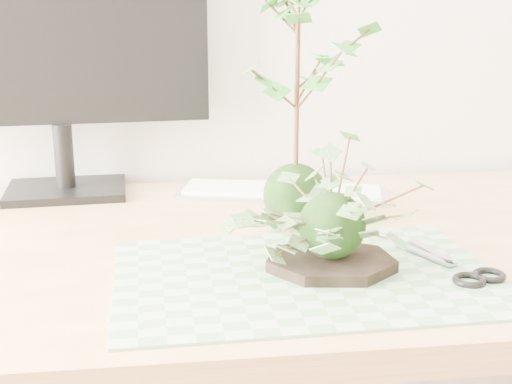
{
  "coord_description": "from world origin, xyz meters",
  "views": [
    {
      "loc": [
        -0.12,
        0.24,
        1.1
      ],
      "look_at": [
        0.0,
        1.14,
        0.84
      ],
      "focal_mm": 50.0,
      "sensor_mm": 36.0,
      "label": 1
    }
  ],
  "objects_px": {
    "desk": "(283,293)",
    "ivy_kokedama": "(333,195)",
    "monitor": "(56,44)",
    "maple_kokedama": "(298,36)",
    "keyboard": "(282,192)"
  },
  "relations": [
    {
      "from": "desk",
      "to": "monitor",
      "type": "xyz_separation_m",
      "value": [
        -0.35,
        0.3,
        0.36
      ]
    },
    {
      "from": "maple_kokedama",
      "to": "keyboard",
      "type": "height_order",
      "value": "maple_kokedama"
    },
    {
      "from": "desk",
      "to": "keyboard",
      "type": "height_order",
      "value": "keyboard"
    },
    {
      "from": "maple_kokedama",
      "to": "monitor",
      "type": "height_order",
      "value": "monitor"
    },
    {
      "from": "maple_kokedama",
      "to": "desk",
      "type": "bearing_deg",
      "value": -115.63
    },
    {
      "from": "ivy_kokedama",
      "to": "monitor",
      "type": "bearing_deg",
      "value": 132.32
    },
    {
      "from": "keyboard",
      "to": "monitor",
      "type": "xyz_separation_m",
      "value": [
        -0.39,
        0.07,
        0.26
      ]
    },
    {
      "from": "desk",
      "to": "ivy_kokedama",
      "type": "xyz_separation_m",
      "value": [
        0.04,
        -0.13,
        0.19
      ]
    },
    {
      "from": "maple_kokedama",
      "to": "keyboard",
      "type": "bearing_deg",
      "value": 87.24
    },
    {
      "from": "desk",
      "to": "ivy_kokedama",
      "type": "relative_size",
      "value": 5.42
    },
    {
      "from": "ivy_kokedama",
      "to": "monitor",
      "type": "height_order",
      "value": "monitor"
    },
    {
      "from": "maple_kokedama",
      "to": "keyboard",
      "type": "relative_size",
      "value": 1.07
    },
    {
      "from": "desk",
      "to": "monitor",
      "type": "relative_size",
      "value": 3.04
    },
    {
      "from": "ivy_kokedama",
      "to": "maple_kokedama",
      "type": "height_order",
      "value": "maple_kokedama"
    },
    {
      "from": "desk",
      "to": "ivy_kokedama",
      "type": "height_order",
      "value": "ivy_kokedama"
    }
  ]
}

